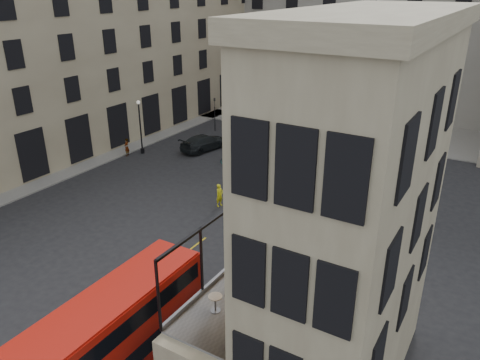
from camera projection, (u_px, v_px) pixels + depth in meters
The scene contains 31 objects.
ground at pixel (155, 310), 24.41m from camera, with size 140.00×140.00×0.00m, color black.
host_building_main at pixel (354, 226), 16.63m from camera, with size 7.26×11.40×15.10m.
host_frontage at pixel (265, 318), 20.44m from camera, with size 3.00×11.00×4.50m, color #B6AB89.
cafe_floor at pixel (267, 274), 19.54m from camera, with size 3.00×10.00×0.10m, color slate.
building_left at pixel (74, 27), 48.49m from camera, with size 14.60×50.60×22.00m.
gateway at pixel (363, 35), 60.91m from camera, with size 35.00×10.60×18.00m.
pavement_far at pixel (322, 121), 57.17m from camera, with size 40.00×12.00×0.12m, color slate.
pavement_left at pixel (60, 162), 44.28m from camera, with size 8.00×48.00×0.12m, color slate.
traffic_light_near at pixel (252, 185), 33.38m from camera, with size 0.16×0.20×3.80m.
traffic_light_far at pixel (215, 110), 52.64m from camera, with size 0.16×0.20×3.80m.
street_lamp_a at pixel (141, 130), 45.72m from camera, with size 0.36×0.36×5.33m.
street_lamp_b at pixel (310, 109), 53.10m from camera, with size 0.36×0.36×5.33m.
bus_near at pixel (101, 344), 18.79m from camera, with size 2.55×10.70×4.26m.
bus_far at pixel (286, 104), 56.29m from camera, with size 2.47×9.82×3.90m.
car_a at pixel (244, 150), 45.16m from camera, with size 1.93×4.81×1.64m, color #95989D.
car_b at pixel (328, 156), 43.87m from camera, with size 1.51×4.32×1.42m, color #9D090C.
car_c at pixel (204, 142), 47.31m from camera, with size 2.18×5.37×1.56m, color black.
bicycle at pixel (229, 161), 43.45m from camera, with size 0.58×1.66×0.87m, color gray.
cyclist at pixel (219, 195), 35.38m from camera, with size 0.65×0.43×1.78m, color yellow.
pedestrian_a at pixel (233, 120), 53.97m from camera, with size 0.96×0.75×1.97m, color gray.
pedestrian_b at pixel (297, 133), 49.63m from camera, with size 1.23×0.71×1.91m, color gray.
pedestrian_c at pixel (390, 120), 54.79m from camera, with size 0.95×0.40×1.62m, color gray.
pedestrian_d at pixel (366, 136), 49.28m from camera, with size 0.80×0.52×1.64m, color gray.
pedestrian_e at pixel (127, 147), 45.63m from camera, with size 0.64×0.42×1.76m, color gray.
cafe_table_near at pixel (215, 301), 17.10m from camera, with size 0.53×0.53×0.66m.
cafe_table_mid at pixel (238, 267), 19.03m from camera, with size 0.60×0.60×0.75m.
cafe_table_far at pixel (287, 222), 22.45m from camera, with size 0.66×0.66×0.82m.
cafe_chair_a at pixel (239, 333), 15.77m from camera, with size 0.54×0.54×0.95m.
cafe_chair_b at pixel (270, 281), 18.53m from camera, with size 0.49×0.49×0.93m.
cafe_chair_c at pixel (277, 274), 19.03m from camera, with size 0.39×0.39×0.76m.
cafe_chair_d at pixel (314, 234), 22.04m from camera, with size 0.40×0.40×0.77m.
Camera 1 is at (14.02, -14.65, 15.83)m, focal length 35.00 mm.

